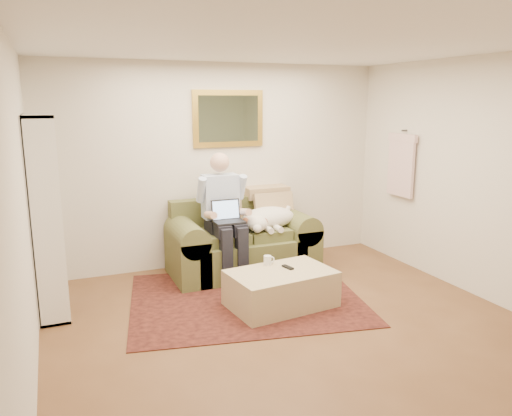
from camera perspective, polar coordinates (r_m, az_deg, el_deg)
room_shell at (r=4.55m, az=4.28°, el=1.69°), size 4.51×5.00×2.61m
rug at (r=5.55m, az=-1.18°, el=-10.30°), size 2.78×2.39×0.01m
sofa at (r=6.31m, az=-1.61°, el=-4.54°), size 1.80×0.92×1.08m
seated_man at (r=5.96m, az=-3.50°, el=-1.11°), size 0.59×0.85×1.52m
laptop at (r=5.88m, az=-3.28°, el=-0.91°), size 0.35×0.28×0.25m
sleeping_dog at (r=6.25m, az=1.44°, el=-1.11°), size 0.74×0.47×0.28m
ottoman at (r=5.30m, az=2.86°, el=-9.20°), size 1.14×0.80×0.39m
coffee_mug at (r=5.42m, az=1.32°, el=-5.99°), size 0.08×0.08×0.10m
tv_remote at (r=5.33m, az=3.65°, el=-6.77°), size 0.08×0.16×0.02m
bookshelf at (r=5.36m, az=-22.80°, el=-0.92°), size 0.28×0.80×2.00m
wall_mirror at (r=6.48m, az=-3.17°, el=10.16°), size 0.94×0.04×0.72m
hanging_shirt at (r=6.77m, az=16.26°, el=5.11°), size 0.06×0.52×0.90m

